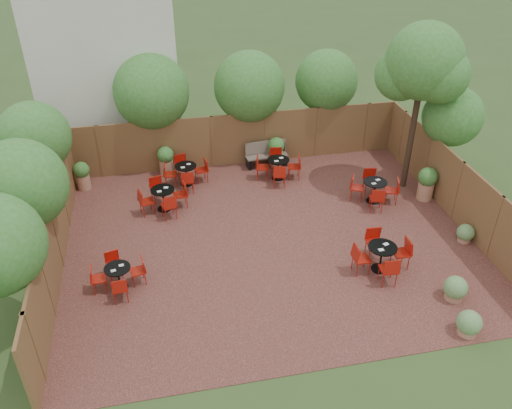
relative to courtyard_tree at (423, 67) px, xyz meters
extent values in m
plane|color=#354F23|center=(-5.32, -2.15, -4.27)|extent=(80.00, 80.00, 0.00)
cube|color=#3A1C17|center=(-5.32, -2.15, -4.26)|extent=(12.00, 10.00, 0.02)
cube|color=brown|center=(-5.32, 2.85, -3.27)|extent=(12.00, 0.08, 2.00)
cube|color=brown|center=(-11.32, -2.15, -3.27)|extent=(0.08, 10.00, 2.00)
cube|color=brown|center=(0.68, -2.15, -3.27)|extent=(0.08, 10.00, 2.00)
cube|color=beige|center=(-9.82, 5.85, -0.27)|extent=(5.00, 4.00, 8.00)
sphere|color=#306B22|center=(-11.92, 0.85, -1.62)|extent=(2.17, 2.17, 2.17)
sphere|color=#306B22|center=(-11.82, -2.15, -1.56)|extent=(2.37, 2.37, 2.37)
sphere|color=#306B22|center=(-8.32, 3.55, -1.47)|extent=(2.68, 2.68, 2.68)
sphere|color=#306B22|center=(-4.82, 3.45, -1.50)|extent=(2.59, 2.59, 2.59)
sphere|color=#306B22|center=(-1.82, 3.65, -1.57)|extent=(2.35, 2.35, 2.35)
sphere|color=#306B22|center=(1.28, -0.15, -1.68)|extent=(1.98, 1.98, 1.98)
cylinder|color=black|center=(0.01, 0.01, -1.91)|extent=(0.23, 0.23, 4.68)
sphere|color=#306B22|center=(0.01, 0.01, 0.19)|extent=(2.41, 2.41, 2.41)
sphere|color=#306B22|center=(-0.49, 0.41, -0.32)|extent=(1.69, 1.69, 1.69)
sphere|color=#306B22|center=(0.41, -0.39, -0.14)|extent=(1.76, 1.76, 1.76)
cube|color=brown|center=(-4.41, 2.40, -3.82)|extent=(1.55, 0.59, 0.05)
cube|color=brown|center=(-4.41, 2.60, -3.55)|extent=(1.51, 0.25, 0.46)
cube|color=black|center=(-5.09, 2.40, -4.05)|extent=(0.10, 0.46, 0.40)
cube|color=black|center=(-3.72, 2.40, -4.05)|extent=(0.10, 0.46, 0.40)
cube|color=brown|center=(-4.34, 2.40, -3.83)|extent=(1.49, 0.53, 0.05)
cube|color=brown|center=(-4.34, 2.60, -3.57)|extent=(1.47, 0.20, 0.44)
cube|color=black|center=(-5.00, 2.40, -4.06)|extent=(0.09, 0.44, 0.39)
cube|color=black|center=(-3.67, 2.40, -4.06)|extent=(0.09, 0.44, 0.39)
cylinder|color=black|center=(-8.32, 0.18, -4.24)|extent=(0.45, 0.45, 0.03)
cylinder|color=black|center=(-8.32, 0.18, -3.88)|extent=(0.05, 0.05, 0.71)
cylinder|color=black|center=(-8.32, 0.18, -3.51)|extent=(0.77, 0.77, 0.03)
cube|color=white|center=(-8.20, 0.26, -3.49)|extent=(0.15, 0.12, 0.02)
cube|color=white|center=(-8.42, 0.06, -3.49)|extent=(0.15, 0.12, 0.02)
cylinder|color=black|center=(-1.43, -0.75, -4.24)|extent=(0.45, 0.45, 0.03)
cylinder|color=black|center=(-1.43, -0.75, -3.88)|extent=(0.05, 0.05, 0.71)
cylinder|color=black|center=(-1.43, -0.75, -3.51)|extent=(0.78, 0.78, 0.03)
cube|color=white|center=(-1.31, -0.66, -3.48)|extent=(0.16, 0.14, 0.02)
cube|color=white|center=(-1.53, -0.87, -3.48)|extent=(0.16, 0.14, 0.02)
cylinder|color=black|center=(-4.18, 1.41, -4.24)|extent=(0.45, 0.45, 0.03)
cylinder|color=black|center=(-4.18, 1.41, -3.87)|extent=(0.05, 0.05, 0.72)
cylinder|color=black|center=(-4.18, 1.41, -3.51)|extent=(0.78, 0.78, 0.03)
cube|color=white|center=(-4.06, 1.49, -3.48)|extent=(0.16, 0.13, 0.02)
cube|color=white|center=(-4.29, 1.29, -3.48)|extent=(0.16, 0.13, 0.02)
cylinder|color=black|center=(-2.62, -4.13, -4.24)|extent=(0.46, 0.46, 0.03)
cylinder|color=black|center=(-2.62, -4.13, -3.86)|extent=(0.05, 0.05, 0.74)
cylinder|color=black|center=(-2.62, -4.13, -3.49)|extent=(0.80, 0.80, 0.03)
cube|color=white|center=(-2.50, -4.04, -3.46)|extent=(0.15, 0.11, 0.02)
cube|color=white|center=(-2.73, -4.25, -3.46)|extent=(0.15, 0.11, 0.02)
cylinder|color=black|center=(-9.70, -3.44, -4.24)|extent=(0.40, 0.40, 0.03)
cylinder|color=black|center=(-9.70, -3.44, -3.92)|extent=(0.05, 0.05, 0.64)
cylinder|color=black|center=(-9.70, -3.44, -3.59)|extent=(0.69, 0.69, 0.03)
cube|color=white|center=(-9.59, -3.36, -3.57)|extent=(0.14, 0.11, 0.01)
cube|color=white|center=(-9.79, -3.55, -3.57)|extent=(0.14, 0.11, 0.01)
cylinder|color=black|center=(-7.44, 1.65, -4.24)|extent=(0.44, 0.44, 0.03)
cylinder|color=black|center=(-7.44, 1.65, -3.88)|extent=(0.05, 0.05, 0.70)
cylinder|color=black|center=(-7.44, 1.65, -3.53)|extent=(0.76, 0.76, 0.03)
cube|color=white|center=(-7.32, 1.73, -3.50)|extent=(0.15, 0.11, 0.01)
cube|color=white|center=(-7.54, 1.53, -3.50)|extent=(0.15, 0.11, 0.01)
cylinder|color=#A36E51|center=(-8.08, 2.55, -3.97)|extent=(0.49, 0.49, 0.56)
sphere|color=#306B22|center=(-8.08, 2.55, -3.47)|extent=(0.59, 0.59, 0.59)
cylinder|color=#A36E51|center=(-4.02, 2.43, -3.96)|extent=(0.51, 0.51, 0.58)
sphere|color=#306B22|center=(-4.02, 2.43, -3.45)|extent=(0.61, 0.61, 0.61)
cylinder|color=#A36E51|center=(-10.97, 2.11, -3.99)|extent=(0.46, 0.46, 0.53)
sphere|color=#306B22|center=(-10.97, 2.11, -3.52)|extent=(0.55, 0.55, 0.55)
cylinder|color=#A36E51|center=(0.33, -0.93, -3.95)|extent=(0.53, 0.53, 0.60)
sphere|color=#306B22|center=(0.33, -0.93, -3.41)|extent=(0.63, 0.63, 0.63)
cylinder|color=#A36E51|center=(-1.21, -5.61, -4.15)|extent=(0.45, 0.45, 0.21)
sphere|color=#558042|center=(-1.21, -5.61, -3.89)|extent=(0.62, 0.62, 0.62)
cylinder|color=#A36E51|center=(-1.52, -6.80, -4.15)|extent=(0.44, 0.44, 0.20)
sphere|color=#558042|center=(-1.52, -6.80, -3.90)|extent=(0.60, 0.60, 0.60)
cylinder|color=#A36E51|center=(0.38, -3.40, -4.17)|extent=(0.38, 0.38, 0.17)
sphere|color=#558042|center=(0.38, -3.40, -3.95)|extent=(0.52, 0.52, 0.52)
camera|label=1|loc=(-8.31, -14.54, 5.19)|focal=36.85mm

